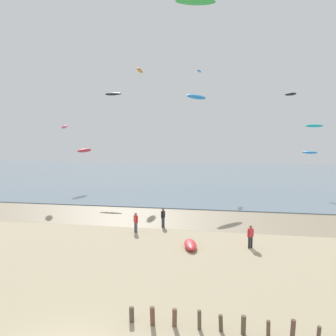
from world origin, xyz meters
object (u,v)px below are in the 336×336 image
Objects in this scene: kite_aloft_3 at (314,126)px; kite_aloft_9 at (84,150)px; kite_aloft_1 at (291,94)px; kite_aloft_7 at (64,127)px; grounded_kite at (190,245)px; kite_aloft_6 at (199,71)px; kite_aloft_5 at (309,152)px; person_mid_beach at (163,217)px; person_left_flank at (250,236)px; kite_aloft_0 at (196,1)px; kite_aloft_11 at (196,97)px; kite_aloft_8 at (113,94)px; person_nearest_camera at (136,222)px; kite_aloft_2 at (140,70)px.

kite_aloft_9 is (-34.99, -7.42, -3.81)m from kite_aloft_3.
kite_aloft_1 is 32.39m from kite_aloft_9.
kite_aloft_7 is (-34.30, -14.89, -0.45)m from kite_aloft_3.
grounded_kite is 36.38m from kite_aloft_3.
kite_aloft_5 is at bearing 67.90° from kite_aloft_6.
person_mid_beach is 8.66m from person_left_flank.
kite_aloft_0 is 0.89× the size of kite_aloft_9.
kite_aloft_1 is 0.70× the size of kite_aloft_3.
kite_aloft_7 is 0.70× the size of kite_aloft_11.
grounded_kite is 17.79m from kite_aloft_0.
kite_aloft_0 is 1.56× the size of kite_aloft_6.
kite_aloft_8 is (-14.59, 24.93, 14.57)m from grounded_kite.
person_mid_beach is at bearing 32.64° from kite_aloft_11.
kite_aloft_5 is (2.03, -4.01, -8.56)m from kite_aloft_1.
person_nearest_camera is 2.85m from person_mid_beach.
kite_aloft_7 is (-32.21, -8.49, 3.45)m from kite_aloft_5.
kite_aloft_0 is at bearing -50.58° from person_mid_beach.
kite_aloft_7 is (-15.98, -17.82, -10.05)m from kite_aloft_6.
kite_aloft_6 is 14.67m from kite_aloft_11.
kite_aloft_7 is at bearing -36.75° from kite_aloft_11.
kite_aloft_5 is (17.02, 19.57, 5.19)m from person_mid_beach.
kite_aloft_1 is at bearing 85.19° from kite_aloft_7.
kite_aloft_5 reaches higher than person_nearest_camera.
kite_aloft_3 is 31.64m from kite_aloft_8.
kite_aloft_1 reaches higher than grounded_kite.
grounded_kite is (3.05, -5.17, -0.67)m from person_mid_beach.
kite_aloft_7 is at bearing 15.52° from kite_aloft_9.
kite_aloft_11 reaches higher than person_nearest_camera.
person_mid_beach is at bearing 148.79° from person_left_flank.
kite_aloft_5 is at bearing 68.21° from person_left_flank.
kite_aloft_7 is (-18.23, 16.26, 9.31)m from grounded_kite.
kite_aloft_7 is at bearing -143.49° from grounded_kite.
grounded_kite is at bearing -59.50° from person_mid_beach.
kite_aloft_0 is at bearing 102.59° from kite_aloft_5.
kite_aloft_6 is at bearing 13.24° from kite_aloft_5.
kite_aloft_8 reaches higher than kite_aloft_1.
kite_aloft_5 is at bearing -15.56° from kite_aloft_1.
kite_aloft_0 is (-4.22, 0.61, 17.07)m from person_left_flank.
kite_aloft_7 is at bearing 70.36° from kite_aloft_8.
kite_aloft_6 reaches higher than kite_aloft_2.
kite_aloft_0 is 1.19× the size of kite_aloft_7.
kite_aloft_8 is (3.65, 8.68, 5.26)m from kite_aloft_7.
kite_aloft_0 is (3.18, -3.87, 17.07)m from person_mid_beach.
person_mid_beach is at bearing 6.22° from kite_aloft_6.
kite_aloft_0 is at bearing -161.78° from kite_aloft_2.
kite_aloft_0 reaches higher than kite_aloft_3.
person_nearest_camera is 9.71m from person_left_flank.
kite_aloft_9 is at bearing 130.55° from person_mid_beach.
kite_aloft_3 is at bearing 68.98° from person_left_flank.
kite_aloft_5 is at bearing 48.98° from person_mid_beach.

